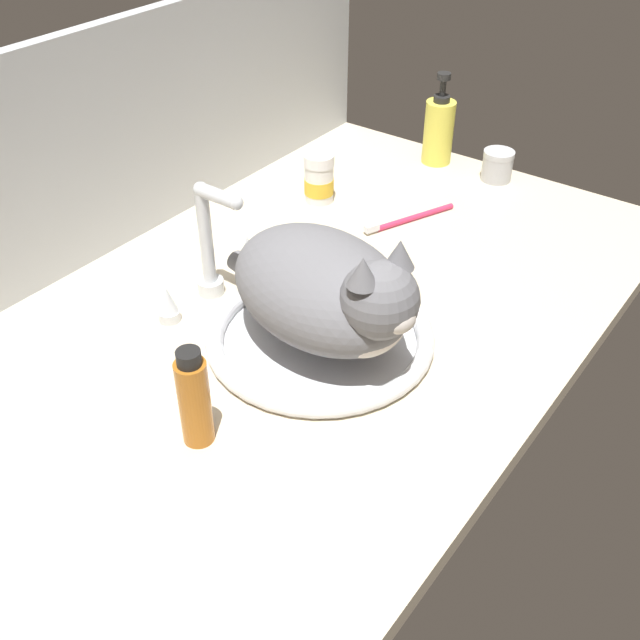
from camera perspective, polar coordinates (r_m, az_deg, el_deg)
countertop at (r=113.29cm, az=-0.58°, el=0.15°), size 122.65×73.44×3.00cm
backsplash_wall at (r=127.92cm, az=-14.66°, el=12.63°), size 122.65×2.40×38.21cm
sink_basin at (r=105.53cm, az=0.00°, el=-1.27°), size 31.89×31.89×2.46cm
faucet at (r=113.09cm, az=-8.25°, el=4.91°), size 20.74×9.61×18.61cm
cat at (r=99.19cm, az=0.69°, el=2.21°), size 25.25×36.26×18.17cm
soap_pump_bottle at (r=155.45cm, az=8.93°, el=13.95°), size 5.84×5.84×18.02cm
amber_bottle at (r=89.30cm, az=-9.45°, el=-5.89°), size 3.83×3.83×13.49cm
metal_jar at (r=151.75cm, az=13.21°, el=11.26°), size 5.91×5.91×5.85cm
pill_bottle at (r=139.62cm, az=-0.08°, el=10.54°), size 5.52×5.52×9.14cm
toothbrush at (r=135.07cm, az=6.62°, el=7.57°), size 17.78×8.24×1.70cm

